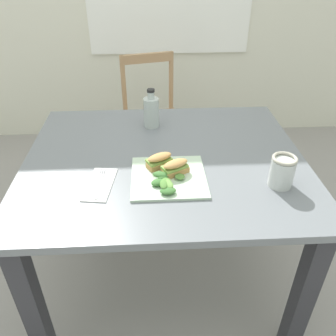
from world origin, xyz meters
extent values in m
plane|color=gray|center=(0.00, 0.00, 0.00)|extent=(8.27, 8.27, 0.00)
cube|color=slate|center=(0.12, 0.00, 0.72)|extent=(1.16, 0.99, 0.03)
cube|color=#2D2D33|center=(-0.39, -0.43, 0.35)|extent=(0.07, 0.07, 0.71)
cube|color=#2D2D33|center=(0.63, -0.43, 0.35)|extent=(0.07, 0.07, 0.71)
cube|color=#2D2D33|center=(-0.39, 0.42, 0.35)|extent=(0.07, 0.07, 0.71)
cube|color=#2D2D33|center=(0.63, 0.42, 0.35)|extent=(0.07, 0.07, 0.71)
cylinder|color=tan|center=(-0.03, 0.72, 0.21)|extent=(0.03, 0.03, 0.43)
cylinder|color=tan|center=(0.30, 0.80, 0.21)|extent=(0.03, 0.03, 0.43)
cylinder|color=tan|center=(-0.11, 1.06, 0.21)|extent=(0.03, 0.03, 0.43)
cylinder|color=tan|center=(0.22, 1.13, 0.21)|extent=(0.03, 0.03, 0.43)
cube|color=tan|center=(0.10, 0.93, 0.44)|extent=(0.48, 0.48, 0.02)
cylinder|color=tan|center=(-0.11, 1.07, 0.66)|extent=(0.03, 0.03, 0.42)
cylinder|color=tan|center=(0.22, 1.14, 0.66)|extent=(0.03, 0.03, 0.42)
cube|color=tan|center=(0.05, 1.10, 0.84)|extent=(0.36, 0.11, 0.06)
cube|color=beige|center=(0.13, -0.15, 0.74)|extent=(0.28, 0.28, 0.01)
cube|color=tan|center=(0.15, -0.14, 0.76)|extent=(0.11, 0.09, 0.02)
cube|color=#84A84C|center=(0.15, -0.13, 0.78)|extent=(0.11, 0.09, 0.01)
ellipsoid|color=tan|center=(0.15, -0.14, 0.79)|extent=(0.11, 0.09, 0.02)
cube|color=tan|center=(0.10, -0.09, 0.76)|extent=(0.11, 0.09, 0.02)
cube|color=#84A84C|center=(0.09, -0.08, 0.78)|extent=(0.11, 0.09, 0.01)
ellipsoid|color=tan|center=(0.10, -0.09, 0.79)|extent=(0.11, 0.09, 0.02)
ellipsoid|color=#3D7033|center=(0.08, -0.21, 0.76)|extent=(0.06, 0.05, 0.02)
ellipsoid|color=#6B9E47|center=(0.12, -0.23, 0.77)|extent=(0.04, 0.06, 0.01)
ellipsoid|color=#3D7033|center=(0.10, -0.17, 0.77)|extent=(0.06, 0.05, 0.02)
ellipsoid|color=#518438|center=(0.17, -0.18, 0.76)|extent=(0.04, 0.04, 0.01)
ellipsoid|color=#518438|center=(0.11, -0.21, 0.77)|extent=(0.04, 0.05, 0.01)
ellipsoid|color=#518438|center=(0.10, -0.23, 0.77)|extent=(0.03, 0.06, 0.02)
ellipsoid|color=#3D7033|center=(0.10, -0.15, 0.76)|extent=(0.05, 0.05, 0.01)
ellipsoid|color=#3D7033|center=(0.11, -0.17, 0.77)|extent=(0.07, 0.07, 0.01)
ellipsoid|color=#3D7033|center=(0.12, -0.26, 0.76)|extent=(0.06, 0.05, 0.02)
cube|color=white|center=(-0.13, -0.18, 0.74)|extent=(0.12, 0.22, 0.00)
cube|color=silver|center=(-0.13, -0.20, 0.75)|extent=(0.02, 0.14, 0.00)
cube|color=silver|center=(-0.13, -0.11, 0.75)|extent=(0.03, 0.05, 0.00)
cube|color=#38383D|center=(-0.12, -0.11, 0.75)|extent=(0.00, 0.03, 0.00)
cube|color=#38383D|center=(-0.13, -0.11, 0.75)|extent=(0.00, 0.03, 0.00)
cube|color=#38383D|center=(-0.14, -0.11, 0.75)|extent=(0.00, 0.03, 0.00)
cylinder|color=black|center=(0.07, 0.29, 0.79)|extent=(0.07, 0.07, 0.10)
cylinder|color=#B2BCB7|center=(0.07, 0.29, 0.81)|extent=(0.07, 0.07, 0.14)
cylinder|color=#B2BCB7|center=(0.07, 0.29, 0.90)|extent=(0.03, 0.03, 0.03)
cylinder|color=black|center=(0.07, 0.29, 0.92)|extent=(0.04, 0.04, 0.01)
cylinder|color=gold|center=(0.54, -0.22, 0.78)|extent=(0.08, 0.08, 0.09)
cylinder|color=silver|center=(0.54, -0.22, 0.79)|extent=(0.09, 0.09, 0.11)
torus|color=#B7B29E|center=(0.54, -0.22, 0.85)|extent=(0.09, 0.09, 0.01)
camera|label=1|loc=(0.06, -1.23, 1.50)|focal=36.97mm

